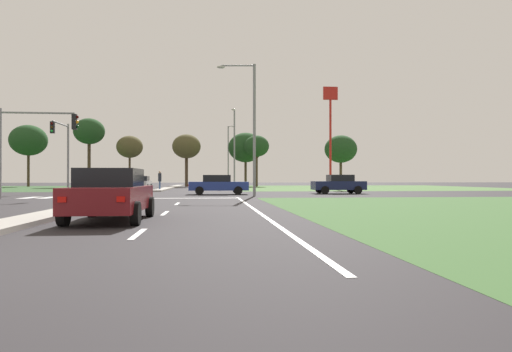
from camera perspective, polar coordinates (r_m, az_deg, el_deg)
name	(u,v)px	position (r m, az deg, el deg)	size (l,w,h in m)	color
ground_plane	(144,195)	(35.87, -13.95, -2.27)	(200.00, 200.00, 0.00)	#282628
grass_verge_far_right	(361,187)	(63.37, 13.02, -1.41)	(35.00, 35.00, 0.01)	#476B38
median_island_near	(64,212)	(17.29, -22.97, -4.16)	(1.20, 22.00, 0.14)	gray
median_island_far	(171,187)	(60.70, -10.59, -1.40)	(1.20, 36.00, 0.14)	gray
lane_dash_near	(138,234)	(10.49, -14.61, -7.05)	(0.14, 2.00, 0.01)	silver
lane_dash_second	(165,213)	(16.42, -11.38, -4.61)	(0.14, 2.00, 0.01)	silver
lane_dash_third	(177,204)	(22.39, -9.87, -3.46)	(0.14, 2.00, 0.01)	silver
edge_line_right	(256,210)	(17.61, -0.05, -4.32)	(0.14, 24.00, 0.01)	silver
stop_bar_near	(189,198)	(28.54, -8.38, -2.78)	(6.40, 0.50, 0.01)	silver
crosswalk_bar_near	(30,198)	(32.41, -26.57, -2.45)	(0.70, 2.80, 0.01)	silver
crosswalk_bar_second	(48,198)	(32.02, -24.64, -2.48)	(0.70, 2.80, 0.01)	silver
crosswalk_bar_third	(67,198)	(31.67, -22.67, -2.51)	(0.70, 2.80, 0.01)	silver
crosswalk_bar_fourth	(85,197)	(31.36, -20.66, -2.54)	(0.70, 2.80, 0.01)	silver
crosswalk_bar_fifth	(104,197)	(31.08, -18.61, -2.56)	(0.70, 2.80, 0.01)	silver
crosswalk_bar_sixth	(122,197)	(30.84, -16.52, -2.58)	(0.70, 2.80, 0.01)	silver
crosswalk_bar_seventh	(140,197)	(30.65, -14.41, -2.60)	(0.70, 2.80, 0.01)	silver
car_maroon_near	(111,194)	(13.82, -17.73, -2.19)	(2.04, 4.46, 1.52)	maroon
car_blue_second	(218,184)	(35.09, -4.77, -1.07)	(4.59, 1.99, 1.50)	navy
car_silver_third	(141,183)	(50.40, -14.31, -0.83)	(2.05, 4.59, 1.49)	#B7B7BC
car_navy_fourth	(339,184)	(37.36, 10.36, -1.00)	(4.22, 2.06, 1.53)	#161E47
traffic_signal_near_left	(30,137)	(31.00, -26.58, 4.46)	(4.71, 0.32, 5.50)	gray
traffic_signal_far_left	(63,144)	(42.62, -23.14, 3.68)	(0.32, 4.41, 6.14)	gray
street_lamp_second	(251,122)	(31.69, -0.64, 6.82)	(2.70, 0.47, 9.19)	gray
street_lamp_third	(234,145)	(57.57, -2.74, 3.95)	(0.60, 2.52, 9.85)	gray
street_lamp_fourth	(229,153)	(77.59, -3.46, 2.93)	(1.20, 1.79, 10.18)	gray
pedestrian_at_median	(160,178)	(47.53, -12.01, -0.25)	(0.34, 0.34, 1.87)	#335184
fastfood_pole_sign	(330,115)	(57.56, 9.33, 7.58)	(1.80, 0.40, 12.63)	red
treeline_near	(28,140)	(76.73, -26.70, 4.02)	(5.44, 5.44, 9.31)	#423323
treeline_second	(89,132)	(70.60, -20.24, 5.23)	(4.43, 4.43, 10.00)	#423323
treeline_third	(130,147)	(68.74, -15.60, 3.53)	(3.79, 3.79, 7.47)	#423323
treeline_fourth	(186,147)	(67.98, -8.74, 3.66)	(4.19, 4.19, 7.77)	#423323
treeline_fifth	(246,148)	(72.45, -1.32, 3.59)	(5.55, 5.55, 8.54)	#423323
treeline_sixth	(257,146)	(69.83, 0.07, 3.73)	(3.85, 3.85, 7.85)	#423323
treeline_seventh	(341,149)	(70.90, 10.61, 3.33)	(4.96, 4.96, 7.86)	#423323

